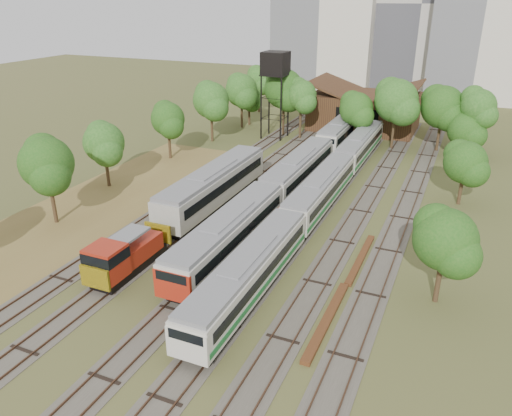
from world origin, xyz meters
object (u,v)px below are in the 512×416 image
at_px(railcar_green_set, 321,191).
at_px(railcar_red_set, 269,198).
at_px(shunter_locomotive, 122,257).
at_px(water_tower, 275,66).

bearing_deg(railcar_green_set, railcar_red_set, -135.43).
height_order(shunter_locomotive, water_tower, water_tower).
distance_m(railcar_green_set, shunter_locomotive, 21.19).
relative_size(railcar_green_set, water_tower, 4.21).
bearing_deg(railcar_green_set, shunter_locomotive, -118.17).
relative_size(railcar_red_set, water_tower, 2.79).
xyz_separation_m(railcar_green_set, shunter_locomotive, (-10.00, -18.68, -0.21)).
distance_m(railcar_green_set, water_tower, 28.42).
relative_size(railcar_red_set, shunter_locomotive, 4.27).
bearing_deg(railcar_green_set, water_tower, 121.42).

